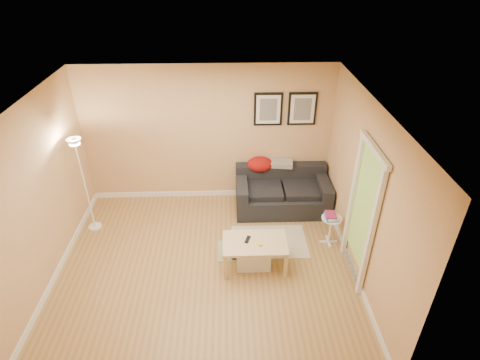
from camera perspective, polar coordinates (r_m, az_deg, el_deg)
The scene contains 24 objects.
floor at distance 6.17m, azimuth -4.97°, elevation -12.63°, with size 4.50×4.50×0.00m, color #A37F45.
ceiling at distance 4.74m, azimuth -6.42°, elevation 10.49°, with size 4.50×4.50×0.00m, color white.
wall_back at distance 7.09m, azimuth -4.79°, elevation 6.53°, with size 4.50×4.50×0.00m, color tan.
wall_front at distance 3.87m, azimuth -7.18°, elevation -19.53°, with size 4.50×4.50×0.00m, color tan.
wall_left at distance 5.95m, azimuth -27.80°, elevation -2.72°, with size 4.00×4.00×0.00m, color tan.
wall_right at distance 5.65m, azimuth 17.80°, elevation -2.07°, with size 4.00×4.00×0.00m, color tan.
baseboard_back at distance 7.69m, azimuth -4.38°, elevation -1.95°, with size 4.50×0.02×0.10m, color white.
baseboard_left at distance 6.66m, azimuth -25.03°, elevation -11.65°, with size 0.02×4.00×0.10m, color white.
baseboard_right at distance 6.40m, azimuth 15.88°, elevation -11.42°, with size 0.02×4.00×0.10m, color white.
sofa at distance 7.19m, azimuth 6.25°, elevation -1.62°, with size 1.70×0.90×0.75m, color black, non-canonical shape.
red_throw at distance 7.21m, azimuth 2.95°, elevation 2.32°, with size 0.48×0.36×0.28m, color maroon, non-canonical shape.
plaid_throw at distance 7.26m, azimuth 6.08°, elevation 2.48°, with size 0.42×0.26×0.10m, color tan, non-canonical shape.
framed_print_left at distance 6.90m, azimuth 4.16°, elevation 10.34°, with size 0.50×0.04×0.60m, color black, non-canonical shape.
framed_print_right at distance 6.98m, azimuth 9.15°, elevation 10.30°, with size 0.50×0.04×0.60m, color black, non-canonical shape.
area_rug at distance 6.60m, azimuth 4.28°, elevation -9.01°, with size 1.25×0.85×0.01m, color beige.
green_runner at distance 6.41m, azimuth -0.07°, elevation -10.38°, with size 0.70×0.50×0.01m, color #668C4C.
coffee_table at distance 6.01m, azimuth 2.16°, elevation -10.82°, with size 0.96×0.59×0.48m, color #DEBC87, non-canonical shape.
remote_control at distance 5.88m, azimuth 1.12°, elevation -8.74°, with size 0.05×0.16×0.02m, color black.
tape_roll at distance 5.79m, azimuth 2.97°, elevation -9.43°, with size 0.07×0.07×0.03m, color yellow.
storage_bin at distance 6.09m, azimuth 1.95°, elevation -11.14°, with size 0.53×0.39×0.33m, color white, non-canonical shape.
side_table at distance 6.59m, azimuth 13.09°, elevation -7.21°, with size 0.33×0.33×0.51m, color white, non-canonical shape.
book_stack at distance 6.41m, azimuth 13.26°, elevation -5.17°, with size 0.19×0.25×0.08m, color teal, non-canonical shape.
floor_lamp at distance 6.90m, azimuth -21.74°, elevation -1.14°, with size 0.22×0.22×1.73m, color white, non-canonical shape.
doorway at distance 5.68m, azimuth 17.31°, elevation -5.23°, with size 0.12×1.01×2.13m, color white, non-canonical shape.
Camera 1 is at (0.38, -4.41, 4.30)m, focal length 29.01 mm.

